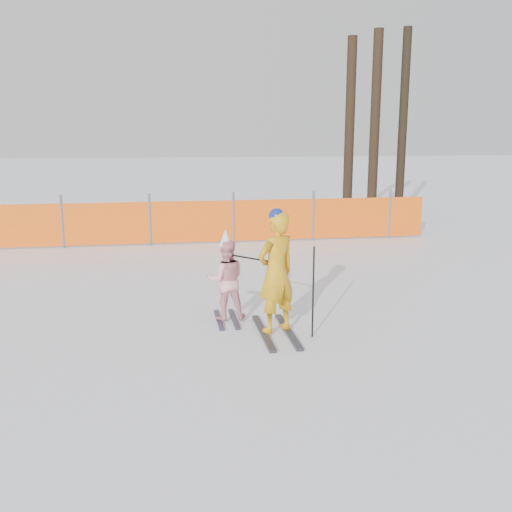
# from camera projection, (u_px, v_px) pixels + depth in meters

# --- Properties ---
(ground) EXTENTS (120.00, 120.00, 0.00)m
(ground) POSITION_uv_depth(u_px,v_px,m) (262.00, 339.00, 7.43)
(ground) COLOR white
(ground) RESTS_ON ground
(adult) EXTENTS (0.70, 1.38, 1.69)m
(adult) POSITION_uv_depth(u_px,v_px,m) (276.00, 273.00, 7.45)
(adult) COLOR black
(adult) RESTS_ON ground
(child) EXTENTS (0.56, 0.88, 1.33)m
(child) POSITION_uv_depth(u_px,v_px,m) (226.00, 279.00, 8.03)
(child) COLOR black
(child) RESTS_ON ground
(ski_poles) EXTENTS (0.98, 0.77, 1.22)m
(ski_poles) POSITION_uv_depth(u_px,v_px,m) (291.00, 280.00, 7.49)
(ski_poles) COLOR black
(ski_poles) RESTS_ON ground
(safety_fence) EXTENTS (16.90, 0.06, 1.25)m
(safety_fence) POSITION_uv_depth(u_px,v_px,m) (80.00, 224.00, 13.29)
(safety_fence) COLOR #595960
(safety_fence) RESTS_ON ground
(tree_trunks) EXTENTS (2.19, 1.11, 5.83)m
(tree_trunks) POSITION_uv_depth(u_px,v_px,m) (376.00, 126.00, 17.79)
(tree_trunks) COLOR black
(tree_trunks) RESTS_ON ground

